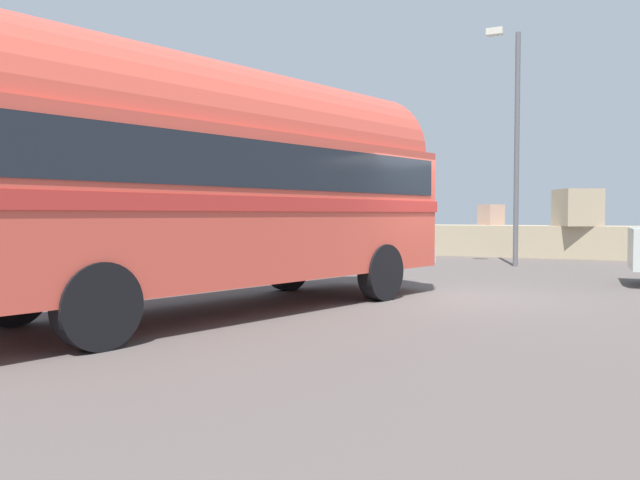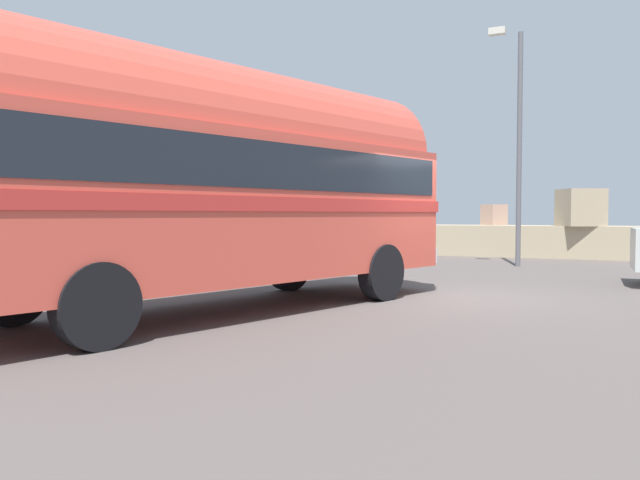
# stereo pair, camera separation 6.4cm
# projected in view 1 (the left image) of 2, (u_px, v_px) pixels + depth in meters

# --- Properties ---
(ground) EXTENTS (32.00, 26.00, 0.02)m
(ground) POSITION_uv_depth(u_px,v_px,m) (445.00, 297.00, 11.10)
(ground) COLOR #574E4B
(breakwater) EXTENTS (31.36, 2.28, 2.34)m
(breakwater) POSITION_uv_depth(u_px,v_px,m) (526.00, 237.00, 21.76)
(breakwater) COLOR tan
(breakwater) RESTS_ON ground
(vintage_coach) EXTENTS (4.72, 8.91, 3.70)m
(vintage_coach) POSITION_uv_depth(u_px,v_px,m) (219.00, 177.00, 9.34)
(vintage_coach) COLOR black
(vintage_coach) RESTS_ON ground
(lamp_post) EXTENTS (0.81, 0.87, 6.55)m
(lamp_post) POSITION_uv_depth(u_px,v_px,m) (514.00, 136.00, 17.44)
(lamp_post) COLOR #5B5B60
(lamp_post) RESTS_ON ground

